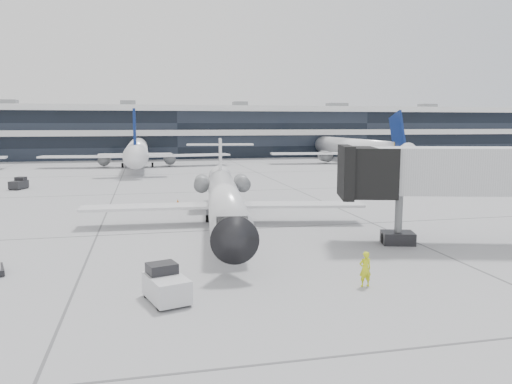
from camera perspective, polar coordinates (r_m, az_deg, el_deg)
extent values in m
plane|color=gray|center=(35.81, -1.54, -4.25)|extent=(220.00, 220.00, 0.00)
cube|color=black|center=(116.59, -9.32, 6.55)|extent=(170.00, 22.00, 10.00)
cylinder|color=silver|center=(36.39, -3.58, -0.85)|extent=(4.85, 21.08, 2.36)
cone|color=black|center=(24.90, -2.59, -4.93)|extent=(2.63, 2.71, 2.36)
cone|color=silver|center=(48.12, -4.09, 1.60)|extent=(2.56, 3.04, 2.24)
cube|color=silver|center=(37.59, -12.30, -1.68)|extent=(9.70, 2.75, 0.19)
cube|color=silver|center=(37.97, 4.97, -1.43)|extent=(9.86, 4.04, 0.19)
cylinder|color=slate|center=(43.41, -6.23, 1.00)|extent=(1.66, 3.10, 1.31)
cylinder|color=slate|center=(43.52, -1.63, 1.06)|extent=(1.66, 3.10, 1.31)
cube|color=silver|center=(47.43, -4.10, 3.73)|extent=(0.52, 2.28, 3.93)
cube|color=silver|center=(47.70, -4.13, 5.43)|extent=(6.41, 2.14, 0.14)
cylinder|color=black|center=(28.63, -2.94, -6.86)|extent=(0.21, 0.50, 0.49)
cylinder|color=black|center=(38.38, -5.61, -3.03)|extent=(0.28, 0.58, 0.56)
cylinder|color=black|center=(38.47, -1.70, -2.97)|extent=(0.28, 0.58, 0.56)
cube|color=silver|center=(33.87, 26.02, 2.21)|extent=(15.38, 6.94, 2.81)
cube|color=black|center=(31.65, 12.93, 2.27)|extent=(3.63, 4.08, 3.02)
cylinder|color=slate|center=(32.45, 15.97, -3.10)|extent=(0.48, 0.48, 3.02)
cube|color=black|center=(32.68, 15.89, -5.06)|extent=(2.28, 1.98, 0.76)
imported|color=#D1E017|center=(23.87, 12.37, -8.59)|extent=(0.64, 0.45, 1.67)
cube|color=silver|center=(21.86, -10.19, -10.71)|extent=(2.07, 2.72, 0.99)
cube|color=black|center=(22.16, -10.71, -8.68)|extent=(1.44, 1.30, 0.55)
cylinder|color=black|center=(22.59, -12.39, -11.12)|extent=(0.33, 0.52, 0.48)
cylinder|color=black|center=(22.95, -9.46, -10.74)|extent=(0.33, 0.52, 0.48)
cylinder|color=black|center=(21.01, -10.94, -12.55)|extent=(0.33, 0.52, 0.48)
cylinder|color=black|center=(21.40, -7.81, -12.10)|extent=(0.33, 0.52, 0.48)
cone|color=orange|center=(46.78, -8.93, -1.14)|extent=(0.34, 0.34, 0.53)
cube|color=orange|center=(46.82, -8.92, -1.44)|extent=(0.39, 0.39, 0.03)
cube|color=black|center=(63.23, -25.50, 0.77)|extent=(1.90, 2.45, 0.88)
cube|color=black|center=(63.58, -25.29, 1.35)|extent=(1.30, 1.18, 0.49)
cylinder|color=black|center=(64.21, -25.52, 0.58)|extent=(0.31, 0.46, 0.43)
cylinder|color=black|center=(63.64, -24.70, 0.57)|extent=(0.31, 0.46, 0.43)
cylinder|color=black|center=(62.90, -26.27, 0.40)|extent=(0.31, 0.46, 0.43)
cylinder|color=black|center=(62.32, -25.44, 0.39)|extent=(0.31, 0.46, 0.43)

